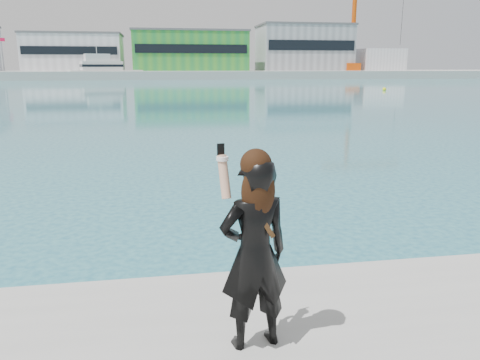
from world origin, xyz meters
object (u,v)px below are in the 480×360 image
object	(u,v)px
motor_yacht	(104,70)
buoy_near	(384,90)
dock_crane	(358,21)
woman	(254,249)

from	to	relation	value
motor_yacht	buoy_near	world-z (taller)	motor_yacht
dock_crane	motor_yacht	world-z (taller)	dock_crane
dock_crane	buoy_near	distance (m)	72.55
buoy_near	woman	xyz separation A→B (m)	(-28.79, -55.74, 1.66)
dock_crane	buoy_near	bearing A→B (deg)	-109.91
motor_yacht	woman	world-z (taller)	motor_yacht
motor_yacht	woman	distance (m)	116.82
dock_crane	motor_yacht	distance (m)	68.36
dock_crane	buoy_near	world-z (taller)	dock_crane
dock_crane	woman	size ratio (longest dim) A/B	14.05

